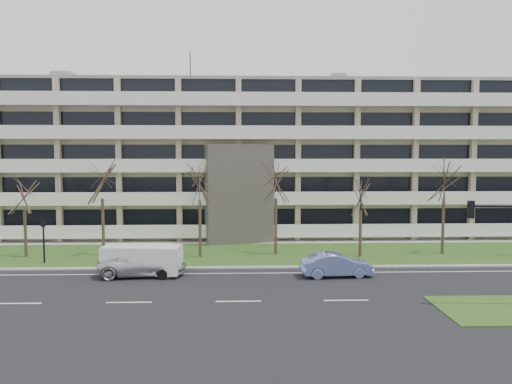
{
  "coord_description": "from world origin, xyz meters",
  "views": [
    {
      "loc": [
        0.1,
        -27.04,
        8.14
      ],
      "look_at": [
        1.3,
        10.0,
        5.31
      ],
      "focal_mm": 35.0,
      "sensor_mm": 36.0,
      "label": 1
    }
  ],
  "objects_px": {
    "silver_pickup": "(143,264)",
    "pedestrian_signal": "(44,236)",
    "white_van": "(143,258)",
    "blue_sedan": "(336,265)"
  },
  "relations": [
    {
      "from": "silver_pickup",
      "to": "pedestrian_signal",
      "type": "relative_size",
      "value": 1.77
    },
    {
      "from": "silver_pickup",
      "to": "pedestrian_signal",
      "type": "xyz_separation_m",
      "value": [
        -8.04,
        3.87,
        1.27
      ]
    },
    {
      "from": "silver_pickup",
      "to": "blue_sedan",
      "type": "relative_size",
      "value": 1.22
    },
    {
      "from": "blue_sedan",
      "to": "white_van",
      "type": "relative_size",
      "value": 0.89
    },
    {
      "from": "silver_pickup",
      "to": "blue_sedan",
      "type": "xyz_separation_m",
      "value": [
        12.92,
        -0.7,
        -0.02
      ]
    },
    {
      "from": "silver_pickup",
      "to": "white_van",
      "type": "height_order",
      "value": "white_van"
    },
    {
      "from": "white_van",
      "to": "pedestrian_signal",
      "type": "relative_size",
      "value": 1.64
    },
    {
      "from": "silver_pickup",
      "to": "blue_sedan",
      "type": "bearing_deg",
      "value": -97.98
    },
    {
      "from": "silver_pickup",
      "to": "white_van",
      "type": "xyz_separation_m",
      "value": [
        0.03,
        -0.07,
        0.4
      ]
    },
    {
      "from": "silver_pickup",
      "to": "pedestrian_signal",
      "type": "height_order",
      "value": "pedestrian_signal"
    }
  ]
}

